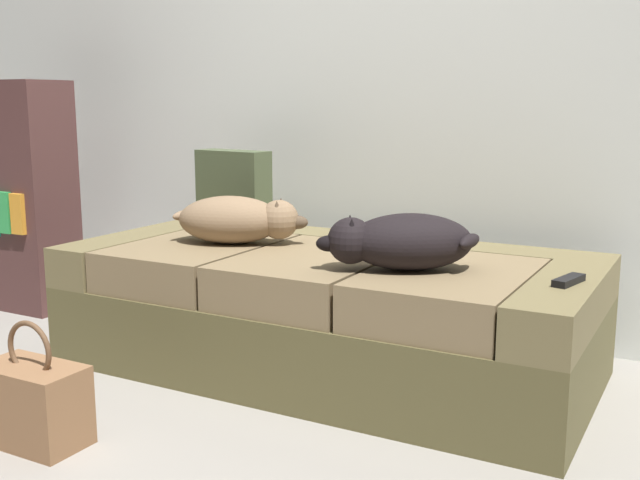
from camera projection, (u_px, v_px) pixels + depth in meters
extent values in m
cube|color=silver|center=(403.00, 7.00, 3.24)|extent=(6.40, 0.10, 2.80)
cube|color=brown|center=(326.00, 330.00, 2.87)|extent=(1.95, 0.93, 0.30)
cube|color=brown|center=(147.00, 250.00, 3.24)|extent=(0.20, 0.93, 0.15)
cube|color=brown|center=(567.00, 300.00, 2.42)|extent=(0.20, 0.93, 0.15)
cube|color=brown|center=(367.00, 254.00, 3.14)|extent=(1.55, 0.20, 0.15)
cube|color=#7A6647|center=(199.00, 262.00, 2.98)|extent=(0.50, 0.71, 0.15)
cube|color=#7A6647|center=(313.00, 277.00, 2.74)|extent=(0.50, 0.71, 0.15)
cube|color=#7A6647|center=(450.00, 294.00, 2.50)|extent=(0.50, 0.71, 0.15)
ellipsoid|color=#82674C|center=(230.00, 220.00, 2.95)|extent=(0.46, 0.36, 0.19)
sphere|color=#82674C|center=(279.00, 220.00, 2.93)|extent=(0.15, 0.15, 0.15)
ellipsoid|color=#4E3E2D|center=(297.00, 222.00, 2.92)|extent=(0.10, 0.08, 0.05)
cone|color=#4E3E2D|center=(281.00, 203.00, 2.96)|extent=(0.04, 0.04, 0.04)
cone|color=#4E3E2D|center=(277.00, 206.00, 2.87)|extent=(0.04, 0.04, 0.04)
ellipsoid|color=#82674C|center=(188.00, 215.00, 3.02)|extent=(0.07, 0.17, 0.04)
ellipsoid|color=black|center=(410.00, 242.00, 2.49)|extent=(0.47, 0.41, 0.19)
sphere|color=black|center=(351.00, 241.00, 2.48)|extent=(0.15, 0.15, 0.15)
ellipsoid|color=black|center=(330.00, 243.00, 2.48)|extent=(0.11, 0.09, 0.05)
cone|color=black|center=(352.00, 225.00, 2.43)|extent=(0.04, 0.04, 0.04)
cone|color=black|center=(350.00, 221.00, 2.51)|extent=(0.04, 0.04, 0.04)
ellipsoid|color=black|center=(470.00, 241.00, 2.44)|extent=(0.05, 0.16, 0.04)
cube|color=black|center=(569.00, 280.00, 2.31)|extent=(0.08, 0.16, 0.02)
cube|color=#455136|center=(233.00, 190.00, 3.29)|extent=(0.35, 0.16, 0.34)
cube|color=brown|center=(33.00, 405.00, 2.24)|extent=(0.32, 0.18, 0.24)
torus|color=brown|center=(29.00, 350.00, 2.21)|extent=(0.18, 0.02, 0.18)
cube|color=#4D2E2C|center=(17.00, 196.00, 3.69)|extent=(0.56, 0.28, 1.10)
cube|color=green|center=(4.00, 213.00, 3.52)|extent=(0.08, 0.02, 0.19)
cube|color=orange|center=(18.00, 214.00, 3.48)|extent=(0.08, 0.02, 0.19)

